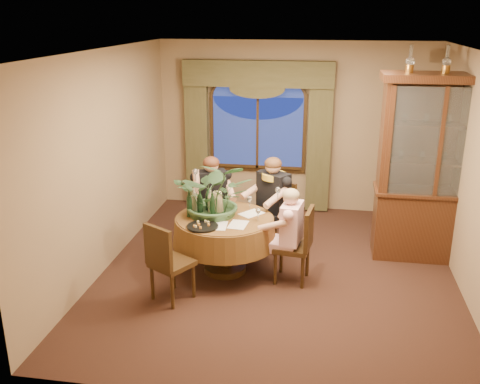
% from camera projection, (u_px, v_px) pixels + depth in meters
% --- Properties ---
extents(floor, '(5.00, 5.00, 0.00)m').
position_uv_depth(floor, '(277.00, 272.00, 6.98)').
color(floor, black).
rests_on(floor, ground).
extents(wall_back, '(4.50, 0.00, 4.50)m').
position_uv_depth(wall_back, '(294.00, 127.00, 8.87)').
color(wall_back, '#897153').
rests_on(wall_back, ground).
extents(wall_right, '(0.00, 5.00, 5.00)m').
position_uv_depth(wall_right, '(474.00, 178.00, 6.18)').
color(wall_right, '#897153').
rests_on(wall_right, ground).
extents(ceiling, '(5.00, 5.00, 0.00)m').
position_uv_depth(ceiling, '(283.00, 51.00, 6.08)').
color(ceiling, white).
rests_on(ceiling, wall_back).
extents(window, '(1.62, 0.10, 1.32)m').
position_uv_depth(window, '(258.00, 133.00, 8.93)').
color(window, navy).
rests_on(window, wall_back).
extents(arched_transom, '(1.60, 0.06, 0.44)m').
position_uv_depth(arched_transom, '(258.00, 86.00, 8.68)').
color(arched_transom, navy).
rests_on(arched_transom, wall_back).
extents(drapery_left, '(0.38, 0.14, 2.32)m').
position_uv_depth(drapery_left, '(197.00, 138.00, 9.08)').
color(drapery_left, '#403D20').
rests_on(drapery_left, floor).
extents(drapery_right, '(0.38, 0.14, 2.32)m').
position_uv_depth(drapery_right, '(319.00, 143.00, 8.76)').
color(drapery_right, '#403D20').
rests_on(drapery_right, floor).
extents(swag_valance, '(2.45, 0.16, 0.42)m').
position_uv_depth(swag_valance, '(258.00, 74.00, 8.54)').
color(swag_valance, '#403D20').
rests_on(swag_valance, wall_back).
extents(dining_table, '(1.36, 1.36, 0.75)m').
position_uv_depth(dining_table, '(225.00, 244.00, 6.89)').
color(dining_table, maroon).
rests_on(dining_table, floor).
extents(china_cabinet, '(1.54, 0.60, 2.50)m').
position_uv_depth(china_cabinet, '(434.00, 170.00, 7.04)').
color(china_cabinet, '#35190C').
rests_on(china_cabinet, floor).
extents(oil_lamp_left, '(0.11, 0.11, 0.34)m').
position_uv_depth(oil_lamp_left, '(410.00, 59.00, 6.65)').
color(oil_lamp_left, '#A5722D').
rests_on(oil_lamp_left, china_cabinet).
extents(oil_lamp_center, '(0.11, 0.11, 0.34)m').
position_uv_depth(oil_lamp_center, '(447.00, 59.00, 6.58)').
color(oil_lamp_center, '#A5722D').
rests_on(oil_lamp_center, china_cabinet).
extents(chair_right, '(0.47, 0.47, 0.96)m').
position_uv_depth(chair_right, '(292.00, 245.00, 6.62)').
color(chair_right, black).
rests_on(chair_right, floor).
extents(chair_back_right, '(0.59, 0.59, 0.96)m').
position_uv_depth(chair_back_right, '(274.00, 217.00, 7.51)').
color(chair_back_right, black).
rests_on(chair_back_right, floor).
extents(chair_back, '(0.54, 0.54, 0.96)m').
position_uv_depth(chair_back, '(215.00, 211.00, 7.75)').
color(chair_back, black).
rests_on(chair_back, floor).
extents(chair_front_left, '(0.58, 0.58, 0.96)m').
position_uv_depth(chair_front_left, '(172.00, 261.00, 6.19)').
color(chair_front_left, black).
rests_on(chair_front_left, floor).
extents(person_pink, '(0.46, 0.49, 1.22)m').
position_uv_depth(person_pink, '(291.00, 236.00, 6.57)').
color(person_pink, '#F1BBC5').
rests_on(person_pink, floor).
extents(person_back, '(0.61, 0.59, 1.34)m').
position_uv_depth(person_back, '(212.00, 202.00, 7.57)').
color(person_back, black).
rests_on(person_back, floor).
extents(person_scarf, '(0.67, 0.66, 1.38)m').
position_uv_depth(person_scarf, '(273.00, 205.00, 7.38)').
color(person_scarf, black).
rests_on(person_scarf, floor).
extents(stoneware_vase, '(0.16, 0.16, 0.29)m').
position_uv_depth(stoneware_vase, '(218.00, 203.00, 6.86)').
color(stoneware_vase, tan).
rests_on(stoneware_vase, dining_table).
extents(centerpiece_plant, '(0.99, 1.11, 0.86)m').
position_uv_depth(centerpiece_plant, '(215.00, 167.00, 6.68)').
color(centerpiece_plant, '#345834').
rests_on(centerpiece_plant, dining_table).
extents(olive_bowl, '(0.14, 0.14, 0.04)m').
position_uv_depth(olive_bowl, '(227.00, 216.00, 6.74)').
color(olive_bowl, '#3E5227').
rests_on(olive_bowl, dining_table).
extents(cheese_platter, '(0.38, 0.38, 0.02)m').
position_uv_depth(cheese_platter, '(203.00, 226.00, 6.45)').
color(cheese_platter, black).
rests_on(cheese_platter, dining_table).
extents(wine_bottle_0, '(0.07, 0.07, 0.33)m').
position_uv_depth(wine_bottle_0, '(208.00, 200.00, 6.89)').
color(wine_bottle_0, black).
rests_on(wine_bottle_0, dining_table).
extents(wine_bottle_1, '(0.07, 0.07, 0.33)m').
position_uv_depth(wine_bottle_1, '(194.00, 201.00, 6.87)').
color(wine_bottle_1, tan).
rests_on(wine_bottle_1, dining_table).
extents(wine_bottle_2, '(0.07, 0.07, 0.33)m').
position_uv_depth(wine_bottle_2, '(200.00, 203.00, 6.78)').
color(wine_bottle_2, black).
rests_on(wine_bottle_2, dining_table).
extents(wine_bottle_3, '(0.07, 0.07, 0.33)m').
position_uv_depth(wine_bottle_3, '(212.00, 206.00, 6.69)').
color(wine_bottle_3, black).
rests_on(wine_bottle_3, dining_table).
extents(wine_bottle_4, '(0.07, 0.07, 0.33)m').
position_uv_depth(wine_bottle_4, '(189.00, 204.00, 6.75)').
color(wine_bottle_4, black).
rests_on(wine_bottle_4, dining_table).
extents(wine_bottle_5, '(0.07, 0.07, 0.33)m').
position_uv_depth(wine_bottle_5, '(210.00, 203.00, 6.80)').
color(wine_bottle_5, tan).
rests_on(wine_bottle_5, dining_table).
extents(tasting_paper_0, '(0.24, 0.32, 0.00)m').
position_uv_depth(tasting_paper_0, '(238.00, 225.00, 6.53)').
color(tasting_paper_0, white).
rests_on(tasting_paper_0, dining_table).
extents(tasting_paper_1, '(0.35, 0.37, 0.00)m').
position_uv_depth(tasting_paper_1, '(251.00, 213.00, 6.89)').
color(tasting_paper_1, white).
rests_on(tasting_paper_1, dining_table).
extents(tasting_paper_2, '(0.23, 0.31, 0.00)m').
position_uv_depth(tasting_paper_2, '(218.00, 226.00, 6.50)').
color(tasting_paper_2, white).
rests_on(tasting_paper_2, dining_table).
extents(wine_glass_person_pink, '(0.07, 0.07, 0.18)m').
position_uv_depth(wine_glass_person_pink, '(258.00, 214.00, 6.62)').
color(wine_glass_person_pink, silver).
rests_on(wine_glass_person_pink, dining_table).
extents(wine_glass_person_back, '(0.07, 0.07, 0.18)m').
position_uv_depth(wine_glass_person_back, '(217.00, 199.00, 7.15)').
color(wine_glass_person_back, silver).
rests_on(wine_glass_person_back, dining_table).
extents(wine_glass_person_scarf, '(0.07, 0.07, 0.18)m').
position_uv_depth(wine_glass_person_scarf, '(249.00, 203.00, 7.03)').
color(wine_glass_person_scarf, silver).
rests_on(wine_glass_person_scarf, dining_table).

